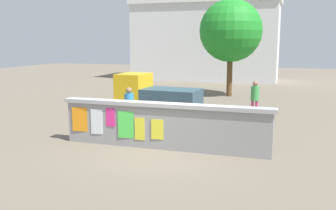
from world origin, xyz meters
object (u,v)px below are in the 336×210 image
Objects in this scene: motorcycle at (231,120)px; person_walking at (129,105)px; bicycle_near at (166,126)px; person_bystander at (255,96)px; auto_rickshaw_truck at (154,96)px; tree_roadside at (231,31)px.

motorcycle is 1.17× the size of person_walking.
bicycle_near is (-2.08, -1.09, -0.10)m from motorcycle.
person_bystander is at bearing 41.32° from person_walking.
bicycle_near is 1.06× the size of person_walking.
auto_rickshaw_truck reaches higher than person_walking.
person_bystander is at bearing 10.11° from auto_rickshaw_truck.
motorcycle is 2.35m from bicycle_near.
motorcycle is 3.70m from person_walking.
motorcycle is (3.64, -2.01, -0.44)m from auto_rickshaw_truck.
motorcycle is at bearing -28.87° from auto_rickshaw_truck.
tree_roadside reaches higher than bicycle_near.
person_walking is (-3.55, -0.87, 0.52)m from motorcycle.
tree_roadside is (2.05, 10.10, 2.86)m from person_walking.
auto_rickshaw_truck is 2.88m from person_walking.
bicycle_near is (1.57, -3.10, -0.54)m from auto_rickshaw_truck.
bicycle_near is 1.06× the size of person_bystander.
auto_rickshaw_truck reaches higher than bicycle_near.
auto_rickshaw_truck is at bearing 116.83° from bicycle_near.
motorcycle is 1.17× the size of person_bystander.
auto_rickshaw_truck is 3.51m from bicycle_near.
person_walking is at bearing 171.44° from bicycle_near.
tree_roadside reaches higher than auto_rickshaw_truck.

